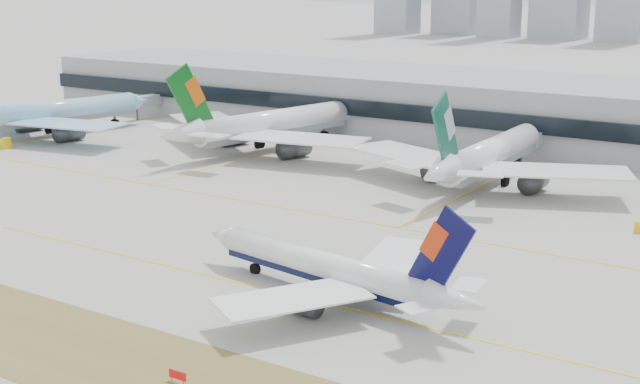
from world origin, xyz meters
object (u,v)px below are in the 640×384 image
Objects in this scene: taxiing_airliner at (333,270)px; widebody_cathay at (487,157)px; widebody_eva at (267,126)px; terminal at (516,110)px; widebody_korean at (52,114)px.

widebody_cathay reaches higher than taxiing_airliner.
widebody_eva reaches higher than taxiing_airliner.
taxiing_airliner is 97.20m from widebody_eva.
widebody_cathay is at bearing -74.04° from taxiing_airliner.
widebody_eva is at bearing -39.42° from taxiing_airliner.
widebody_eva is 56.20m from widebody_cathay.
terminal is at bearing -32.05° from widebody_eva.
widebody_cathay is 50.58m from terminal.
widebody_korean is at bearing 93.48° from widebody_cathay.
widebody_cathay is at bearing -82.27° from widebody_eva.
terminal is at bearing 13.38° from widebody_cathay.
terminal is at bearing -70.60° from taxiing_airliner.
widebody_cathay is 0.21× the size of terminal.
taxiing_airliner reaches higher than terminal.
widebody_eva is at bearing 84.46° from widebody_cathay.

